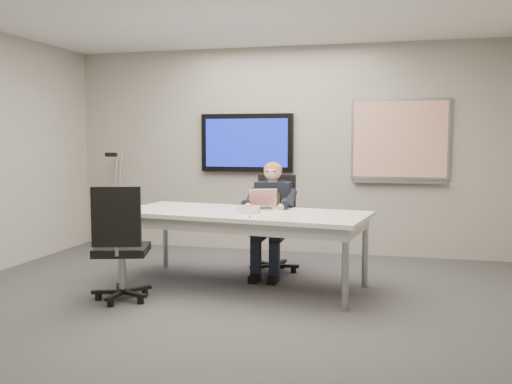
% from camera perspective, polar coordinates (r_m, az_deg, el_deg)
% --- Properties ---
extents(floor, '(6.00, 6.00, 0.02)m').
position_cam_1_polar(floor, '(5.17, -4.10, -12.18)').
color(floor, '#353437').
rests_on(floor, ground).
extents(wall_back, '(6.00, 0.02, 2.80)m').
position_cam_1_polar(wall_back, '(7.83, 2.73, 4.20)').
color(wall_back, '#A6A196').
rests_on(wall_back, ground).
extents(conference_table, '(2.71, 1.42, 0.80)m').
position_cam_1_polar(conference_table, '(5.98, -1.38, -2.83)').
color(conference_table, white).
rests_on(conference_table, ground).
extents(tv_display, '(1.30, 0.09, 0.80)m').
position_cam_1_polar(tv_display, '(7.89, -0.92, 4.94)').
color(tv_display, black).
rests_on(tv_display, wall_back).
extents(whiteboard, '(1.25, 0.08, 1.10)m').
position_cam_1_polar(whiteboard, '(7.65, 14.19, 5.00)').
color(whiteboard, '#919398').
rests_on(whiteboard, wall_back).
extents(office_chair_far, '(0.56, 0.56, 1.13)m').
position_cam_1_polar(office_chair_far, '(6.71, 1.84, -4.98)').
color(office_chair_far, black).
rests_on(office_chair_far, ground).
extents(office_chair_near, '(0.66, 0.66, 1.12)m').
position_cam_1_polar(office_chair_near, '(5.63, -13.33, -7.16)').
color(office_chair_near, black).
rests_on(office_chair_near, ground).
extents(seated_person, '(0.40, 0.69, 1.29)m').
position_cam_1_polar(seated_person, '(6.44, 1.39, -3.89)').
color(seated_person, '#1B202E').
rests_on(seated_person, office_chair_far).
extents(crutch, '(0.35, 0.61, 1.43)m').
position_cam_1_polar(crutch, '(8.51, -13.79, -0.61)').
color(crutch, '#9DA0A4').
rests_on(crutch, ground).
extents(laptop, '(0.36, 0.38, 0.22)m').
position_cam_1_polar(laptop, '(6.16, 0.51, -1.21)').
color(laptop, '#B2B3B5').
rests_on(laptop, conference_table).
extents(name_tent, '(0.23, 0.07, 0.09)m').
position_cam_1_polar(name_tent, '(5.78, -0.74, -1.75)').
color(name_tent, silver).
rests_on(name_tent, conference_table).
extents(pen, '(0.05, 0.15, 0.01)m').
position_cam_1_polar(pen, '(5.55, -0.64, -2.44)').
color(pen, black).
rests_on(pen, conference_table).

